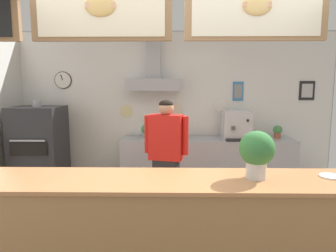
{
  "coord_description": "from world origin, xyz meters",
  "views": [
    {
      "loc": [
        -0.04,
        -2.65,
        1.79
      ],
      "look_at": [
        -0.1,
        0.82,
        1.31
      ],
      "focal_mm": 31.76,
      "sensor_mm": 36.0,
      "label": 1
    }
  ],
  "objects_px": {
    "potted_oregano": "(165,131)",
    "basil_vase": "(257,153)",
    "shop_worker": "(166,158)",
    "espresso_machine": "(236,125)",
    "pizza_oven": "(40,151)",
    "condiment_plate": "(331,176)",
    "potted_sage": "(147,130)",
    "potted_thyme": "(278,131)",
    "potted_basil": "(183,130)"
  },
  "relations": [
    {
      "from": "potted_oregano",
      "to": "basil_vase",
      "type": "relative_size",
      "value": 0.61
    },
    {
      "from": "shop_worker",
      "to": "espresso_machine",
      "type": "xyz_separation_m",
      "value": [
        1.15,
        1.26,
        0.26
      ]
    },
    {
      "from": "pizza_oven",
      "to": "condiment_plate",
      "type": "height_order",
      "value": "pizza_oven"
    },
    {
      "from": "potted_oregano",
      "to": "condiment_plate",
      "type": "bearing_deg",
      "value": -62.07
    },
    {
      "from": "shop_worker",
      "to": "condiment_plate",
      "type": "xyz_separation_m",
      "value": [
        1.36,
        -1.35,
        0.19
      ]
    },
    {
      "from": "pizza_oven",
      "to": "condiment_plate",
      "type": "bearing_deg",
      "value": -34.22
    },
    {
      "from": "basil_vase",
      "to": "potted_sage",
      "type": "bearing_deg",
      "value": 112.06
    },
    {
      "from": "shop_worker",
      "to": "basil_vase",
      "type": "distance_m",
      "value": 1.63
    },
    {
      "from": "shop_worker",
      "to": "potted_thyme",
      "type": "distance_m",
      "value": 2.29
    },
    {
      "from": "espresso_machine",
      "to": "basil_vase",
      "type": "distance_m",
      "value": 2.69
    },
    {
      "from": "potted_sage",
      "to": "basil_vase",
      "type": "distance_m",
      "value": 2.94
    },
    {
      "from": "potted_thyme",
      "to": "potted_sage",
      "type": "relative_size",
      "value": 0.91
    },
    {
      "from": "basil_vase",
      "to": "condiment_plate",
      "type": "bearing_deg",
      "value": 4.24
    },
    {
      "from": "potted_oregano",
      "to": "potted_thyme",
      "type": "xyz_separation_m",
      "value": [
        1.91,
        0.01,
        -0.01
      ]
    },
    {
      "from": "shop_worker",
      "to": "espresso_machine",
      "type": "relative_size",
      "value": 3.37
    },
    {
      "from": "pizza_oven",
      "to": "espresso_machine",
      "type": "xyz_separation_m",
      "value": [
        3.23,
        0.27,
        0.4
      ]
    },
    {
      "from": "pizza_oven",
      "to": "shop_worker",
      "type": "height_order",
      "value": "shop_worker"
    },
    {
      "from": "potted_thyme",
      "to": "shop_worker",
      "type": "bearing_deg",
      "value": -144.72
    },
    {
      "from": "potted_oregano",
      "to": "potted_sage",
      "type": "xyz_separation_m",
      "value": [
        -0.31,
        0.01,
        0.01
      ]
    },
    {
      "from": "potted_basil",
      "to": "basil_vase",
      "type": "xyz_separation_m",
      "value": [
        0.49,
        -2.64,
        0.23
      ]
    },
    {
      "from": "pizza_oven",
      "to": "potted_thyme",
      "type": "relative_size",
      "value": 7.03
    },
    {
      "from": "espresso_machine",
      "to": "condiment_plate",
      "type": "distance_m",
      "value": 2.62
    },
    {
      "from": "potted_thyme",
      "to": "potted_basil",
      "type": "distance_m",
      "value": 1.61
    },
    {
      "from": "potted_basil",
      "to": "basil_vase",
      "type": "bearing_deg",
      "value": -79.54
    },
    {
      "from": "espresso_machine",
      "to": "potted_thyme",
      "type": "distance_m",
      "value": 0.72
    },
    {
      "from": "pizza_oven",
      "to": "potted_sage",
      "type": "distance_m",
      "value": 1.78
    },
    {
      "from": "pizza_oven",
      "to": "potted_basil",
      "type": "xyz_separation_m",
      "value": [
        2.33,
        0.25,
        0.31
      ]
    },
    {
      "from": "pizza_oven",
      "to": "potted_thyme",
      "type": "xyz_separation_m",
      "value": [
        3.94,
        0.33,
        0.29
      ]
    },
    {
      "from": "pizza_oven",
      "to": "potted_thyme",
      "type": "distance_m",
      "value": 3.97
    },
    {
      "from": "potted_thyme",
      "to": "potted_basil",
      "type": "height_order",
      "value": "potted_basil"
    },
    {
      "from": "potted_thyme",
      "to": "potted_sage",
      "type": "xyz_separation_m",
      "value": [
        -2.22,
        -0.0,
        0.02
      ]
    },
    {
      "from": "condiment_plate",
      "to": "potted_basil",
      "type": "bearing_deg",
      "value": 113.08
    },
    {
      "from": "shop_worker",
      "to": "basil_vase",
      "type": "bearing_deg",
      "value": 132.31
    },
    {
      "from": "espresso_machine",
      "to": "shop_worker",
      "type": "bearing_deg",
      "value": -132.49
    },
    {
      "from": "condiment_plate",
      "to": "espresso_machine",
      "type": "bearing_deg",
      "value": 94.62
    },
    {
      "from": "potted_oregano",
      "to": "potted_basil",
      "type": "bearing_deg",
      "value": -12.34
    },
    {
      "from": "potted_sage",
      "to": "potted_basil",
      "type": "bearing_deg",
      "value": -6.87
    },
    {
      "from": "potted_thyme",
      "to": "potted_sage",
      "type": "bearing_deg",
      "value": -179.97
    },
    {
      "from": "potted_thyme",
      "to": "potted_sage",
      "type": "distance_m",
      "value": 2.22
    },
    {
      "from": "potted_thyme",
      "to": "potted_oregano",
      "type": "bearing_deg",
      "value": -179.75
    },
    {
      "from": "shop_worker",
      "to": "potted_basil",
      "type": "distance_m",
      "value": 1.28
    },
    {
      "from": "potted_basil",
      "to": "espresso_machine",
      "type": "bearing_deg",
      "value": 0.85
    },
    {
      "from": "potted_oregano",
      "to": "condiment_plate",
      "type": "relative_size",
      "value": 1.31
    },
    {
      "from": "potted_oregano",
      "to": "espresso_machine",
      "type": "bearing_deg",
      "value": -2.56
    },
    {
      "from": "shop_worker",
      "to": "potted_thyme",
      "type": "bearing_deg",
      "value": -130.5
    },
    {
      "from": "shop_worker",
      "to": "potted_sage",
      "type": "relative_size",
      "value": 6.64
    },
    {
      "from": "condiment_plate",
      "to": "basil_vase",
      "type": "relative_size",
      "value": 0.47
    },
    {
      "from": "pizza_oven",
      "to": "espresso_machine",
      "type": "relative_size",
      "value": 3.26
    },
    {
      "from": "potted_oregano",
      "to": "potted_sage",
      "type": "bearing_deg",
      "value": 178.71
    },
    {
      "from": "basil_vase",
      "to": "potted_thyme",
      "type": "bearing_deg",
      "value": 67.59
    }
  ]
}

